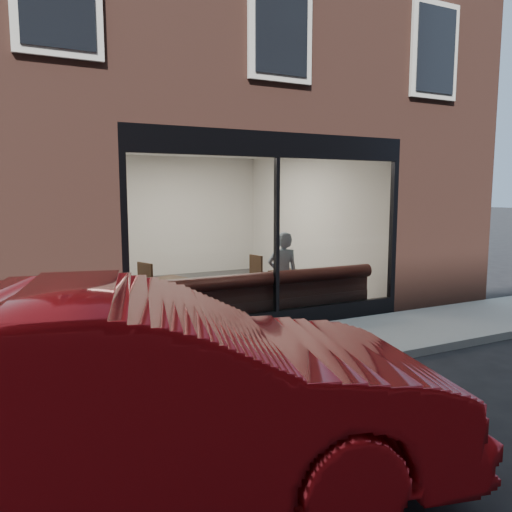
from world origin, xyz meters
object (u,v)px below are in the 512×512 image
cafe_table_left (169,280)px  cafe_chair_left (137,302)px  banquette (265,310)px  person (283,275)px  cafe_table_right (288,272)px  cafe_chair_right (249,290)px  parked_car (133,397)px

cafe_table_left → cafe_chair_left: cafe_table_left is taller
banquette → cafe_chair_left: banquette is taller
person → cafe_table_left: bearing=-8.1°
cafe_table_right → person: bearing=-130.0°
cafe_chair_right → parked_car: bearing=45.3°
person → cafe_chair_left: person is taller
banquette → cafe_table_right: 1.21m
cafe_table_right → cafe_table_left: bearing=176.1°
cafe_chair_left → cafe_chair_right: 2.34m
banquette → cafe_table_left: (-1.46, 0.84, 0.52)m
banquette → parked_car: (-3.17, -4.03, 0.57)m
person → parked_car: 5.59m
cafe_table_right → cafe_chair_right: (-0.37, 1.00, -0.50)m
cafe_chair_left → parked_car: 5.77m
cafe_table_right → cafe_chair_left: cafe_table_right is taller
cafe_table_right → parked_car: bearing=-130.6°
banquette → person: bearing=24.6°
person → cafe_table_left: person is taller
banquette → cafe_chair_right: 1.74m
banquette → parked_car: 5.16m
cafe_table_left → parked_car: (-1.71, -4.87, 0.06)m
cafe_table_left → parked_car: bearing=-109.4°
cafe_chair_right → banquette: bearing=61.6°
banquette → cafe_chair_left: size_ratio=9.29×
cafe_table_left → cafe_table_right: size_ratio=1.08×
cafe_table_right → cafe_chair_right: size_ratio=1.41×
person → cafe_chair_right: person is taller
banquette → cafe_chair_right: banquette is taller
parked_car → cafe_chair_right: bearing=-19.6°
cafe_table_left → cafe_chair_left: 0.96m
parked_car → person: bearing=-27.5°
cafe_chair_right → parked_car: size_ratio=0.08×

